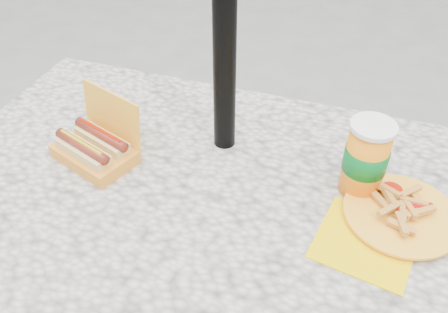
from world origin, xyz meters
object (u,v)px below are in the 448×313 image
(fries_plate, at_px, (398,215))
(soda_cup, at_px, (366,159))
(umbrella_pole, at_px, (225,0))
(hotdog_box, at_px, (95,147))

(fries_plate, xyz_separation_m, soda_cup, (-0.08, 0.06, 0.07))
(soda_cup, bearing_deg, fries_plate, -37.09)
(fries_plate, bearing_deg, soda_cup, 142.91)
(umbrella_pole, height_order, hotdog_box, umbrella_pole)
(hotdog_box, bearing_deg, umbrella_pole, 49.73)
(hotdog_box, relative_size, soda_cup, 1.25)
(umbrella_pole, bearing_deg, soda_cup, -10.57)
(hotdog_box, distance_m, fries_plate, 0.66)
(hotdog_box, bearing_deg, fries_plate, 21.92)
(umbrella_pole, height_order, soda_cup, umbrella_pole)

